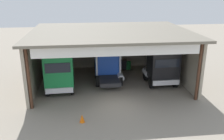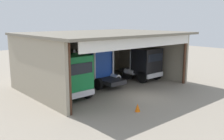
# 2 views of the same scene
# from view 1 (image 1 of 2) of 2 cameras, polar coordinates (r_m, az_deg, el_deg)

# --- Properties ---
(ground_plane) EXTENTS (80.00, 80.00, 0.00)m
(ground_plane) POSITION_cam_1_polar(r_m,az_deg,el_deg) (18.96, 1.20, -8.06)
(ground_plane) COLOR gray
(ground_plane) RESTS_ON ground
(workshop_shed) EXTENTS (13.87, 10.60, 4.97)m
(workshop_shed) POSITION_cam_1_polar(r_m,az_deg,el_deg) (23.01, -0.64, 6.04)
(workshop_shed) COLOR #9E937F
(workshop_shed) RESTS_ON ground
(truck_green_center_bay) EXTENTS (2.57, 4.75, 3.69)m
(truck_green_center_bay) POSITION_cam_1_polar(r_m,az_deg,el_deg) (21.02, -12.23, -0.38)
(truck_green_center_bay) COLOR #197F3D
(truck_green_center_bay) RESTS_ON ground
(truck_blue_right_bay) EXTENTS (2.56, 4.62, 3.72)m
(truck_blue_right_bay) POSITION_cam_1_polar(r_m,az_deg,el_deg) (23.05, -1.00, 2.09)
(truck_blue_right_bay) COLOR #1E47B7
(truck_blue_right_bay) RESTS_ON ground
(truck_black_yard_outside) EXTENTS (2.69, 4.24, 3.26)m
(truck_black_yard_outside) POSITION_cam_1_polar(r_m,az_deg,el_deg) (22.50, 11.51, 0.70)
(truck_black_yard_outside) COLOR black
(truck_black_yard_outside) RESTS_ON ground
(oil_drum) EXTENTS (0.58, 0.58, 0.86)m
(oil_drum) POSITION_cam_1_polar(r_m,az_deg,el_deg) (26.81, 3.79, 1.10)
(oil_drum) COLOR #197233
(oil_drum) RESTS_ON ground
(tool_cart) EXTENTS (0.90, 0.60, 1.00)m
(tool_cart) POSITION_cam_1_polar(r_m,az_deg,el_deg) (26.79, 2.49, 1.27)
(tool_cart) COLOR black
(tool_cart) RESTS_ON ground
(traffic_cone) EXTENTS (0.36, 0.36, 0.56)m
(traffic_cone) POSITION_cam_1_polar(r_m,az_deg,el_deg) (16.67, -7.00, -11.17)
(traffic_cone) COLOR orange
(traffic_cone) RESTS_ON ground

